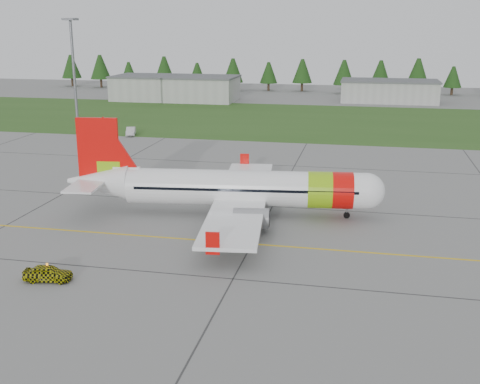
# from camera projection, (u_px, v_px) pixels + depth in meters

# --- Properties ---
(ground) EXTENTS (320.00, 320.00, 0.00)m
(ground) POSITION_uv_depth(u_px,v_px,m) (114.00, 269.00, 49.22)
(ground) COLOR gray
(ground) RESTS_ON ground
(aircraft) EXTENTS (33.21, 30.80, 10.07)m
(aircraft) POSITION_uv_depth(u_px,v_px,m) (238.00, 188.00, 62.35)
(aircraft) COLOR white
(aircraft) RESTS_ON ground
(follow_me_car) EXTENTS (1.50, 1.69, 3.76)m
(follow_me_car) POSITION_uv_depth(u_px,v_px,m) (46.00, 258.00, 46.41)
(follow_me_car) COLOR #CBC90B
(follow_me_car) RESTS_ON ground
(service_van) EXTENTS (1.90, 1.84, 4.40)m
(service_van) POSITION_uv_depth(u_px,v_px,m) (130.00, 123.00, 107.94)
(service_van) COLOR silver
(service_van) RESTS_ON ground
(grass_strip) EXTENTS (320.00, 50.00, 0.03)m
(grass_strip) POSITION_uv_depth(u_px,v_px,m) (271.00, 119.00, 126.49)
(grass_strip) COLOR #30561E
(grass_strip) RESTS_ON ground
(taxi_guideline) EXTENTS (120.00, 0.25, 0.02)m
(taxi_guideline) POSITION_uv_depth(u_px,v_px,m) (148.00, 236.00, 56.75)
(taxi_guideline) COLOR gold
(taxi_guideline) RESTS_ON ground
(hangar_west) EXTENTS (32.00, 14.00, 6.00)m
(hangar_west) POSITION_uv_depth(u_px,v_px,m) (176.00, 89.00, 158.04)
(hangar_west) COLOR #A8A8A3
(hangar_west) RESTS_ON ground
(hangar_east) EXTENTS (24.00, 12.00, 5.20)m
(hangar_east) POSITION_uv_depth(u_px,v_px,m) (389.00, 92.00, 154.76)
(hangar_east) COLOR #A8A8A3
(hangar_east) RESTS_ON ground
(floodlight_mast) EXTENTS (0.50, 0.50, 20.00)m
(floodlight_mast) POSITION_uv_depth(u_px,v_px,m) (74.00, 78.00, 107.55)
(floodlight_mast) COLOR slate
(floodlight_mast) RESTS_ON ground
(treeline) EXTENTS (160.00, 8.00, 10.00)m
(treeline) POSITION_uv_depth(u_px,v_px,m) (301.00, 75.00, 177.93)
(treeline) COLOR #1C3F14
(treeline) RESTS_ON ground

